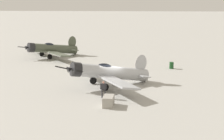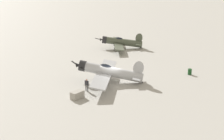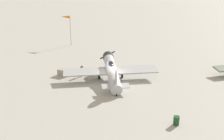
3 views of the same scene
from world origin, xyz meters
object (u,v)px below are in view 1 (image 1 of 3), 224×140
Objects in this scene: airplane_foreground at (108,72)px; equipment_crate at (108,101)px; airplane_mid_apron at (51,49)px; ground_crew_mechanic at (104,88)px; fuel_drum at (171,65)px.

equipment_crate is at bearing 65.00° from airplane_foreground.
airplane_mid_apron is 27.85m from equipment_crate.
ground_crew_mechanic is 2.70m from equipment_crate.
airplane_foreground is 13.35× the size of fuel_drum.
equipment_crate is at bearing 12.77° from ground_crew_mechanic.
ground_crew_mechanic is 16.90m from fuel_drum.
airplane_foreground is at bearing 176.97° from ground_crew_mechanic.
equipment_crate is (-11.43, 25.38, -0.92)m from airplane_mid_apron.
airplane_mid_apron is 12.10× the size of fuel_drum.
airplane_foreground is 4.63m from ground_crew_mechanic.
equipment_crate reaches higher than fuel_drum.
airplane_mid_apron is at bearing -65.76° from equipment_crate.
ground_crew_mechanic is (0.06, 4.60, -0.54)m from airplane_foreground.
airplane_foreground reaches higher than ground_crew_mechanic.
ground_crew_mechanic is (-10.75, 22.83, -0.37)m from airplane_mid_apron.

